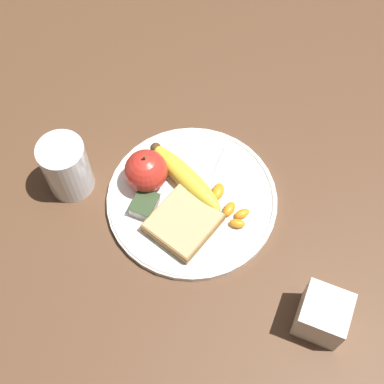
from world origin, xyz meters
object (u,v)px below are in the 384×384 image
Objects in this scene: apple at (147,169)px; banana at (185,176)px; juice_glass at (67,168)px; plate at (192,199)px; jam_packet at (145,205)px; condiment_caddy at (323,315)px; fork at (204,202)px; bread_slice at (183,222)px.

apple reaches higher than banana.
banana is (-0.07, 0.18, -0.02)m from juice_glass.
plate is 1.72× the size of banana.
juice_glass reaches higher than jam_packet.
apple is at bearing -92.25° from plate.
condiment_caddy is (0.12, 0.33, -0.01)m from apple.
plate is at bearing -92.09° from fork.
banana reaches higher than plate.
bread_slice is (0.01, 0.21, -0.03)m from juice_glass.
apple is at bearing -110.07° from condiment_caddy.
banana is (-0.02, 0.06, -0.02)m from apple.
apple is 1.75× the size of jam_packet.
juice_glass is at bearing -68.73° from banana.
condiment_caddy is (0.07, 0.45, -0.01)m from juice_glass.
jam_packet is at bearing -30.09° from banana.
juice_glass is 0.46m from condiment_caddy.
plate is 2.66× the size of juice_glass.
fork is at bearing 101.31° from juice_glass.
plate is 0.08m from jam_packet.
apple is 0.06m from jam_packet.
fork is (0.00, 0.02, 0.01)m from plate.
banana reaches higher than jam_packet.
banana is at bearing 111.27° from juice_glass.
apple is 0.11m from fork.
juice_glass is 0.14m from jam_packet.
banana is at bearing -117.44° from condiment_caddy.
plate is 0.05m from bread_slice.
condiment_caddy is (0.12, 0.23, 0.02)m from fork.
condiment_caddy is (0.12, 0.25, 0.03)m from plate.
bread_slice is at bearing 6.83° from plate.
jam_packet is (0.00, 0.14, -0.03)m from juice_glass.
plate is 1.44× the size of fork.
plate is at bearing 87.75° from apple.
juice_glass is 0.88× the size of bread_slice.
condiment_caddy is at bearing 80.89° from juice_glass.
juice_glass is 1.44× the size of condiment_caddy.
apple is at bearing -122.40° from bread_slice.
banana is 2.23× the size of condiment_caddy.
banana is at bearing 149.91° from jam_packet.
apple is 0.06m from banana.
bread_slice is at bearing -16.04° from fork.
plate is 3.83× the size of condiment_caddy.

